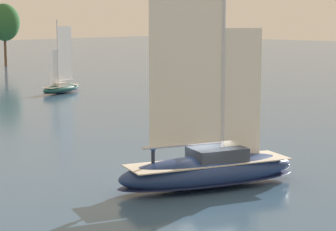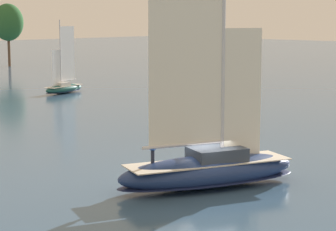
{
  "view_description": "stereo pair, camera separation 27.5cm",
  "coord_description": "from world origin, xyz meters",
  "px_view_note": "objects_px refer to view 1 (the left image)",
  "views": [
    {
      "loc": [
        -27.22,
        -21.89,
        9.25
      ],
      "look_at": [
        0.0,
        3.0,
        3.66
      ],
      "focal_mm": 70.0,
      "sensor_mm": 36.0,
      "label": 1
    },
    {
      "loc": [
        -27.04,
        -22.09,
        9.25
      ],
      "look_at": [
        0.0,
        3.0,
        3.66
      ],
      "focal_mm": 70.0,
      "sensor_mm": 36.0,
      "label": 2
    }
  ],
  "objects_px": {
    "sailboat_main": "(209,167)",
    "motor_tender": "(220,130)",
    "sailboat_moored_near_marina": "(61,87)",
    "tree_shore_left": "(4,22)"
  },
  "relations": [
    {
      "from": "tree_shore_left",
      "to": "sailboat_main",
      "type": "bearing_deg",
      "value": -117.19
    },
    {
      "from": "tree_shore_left",
      "to": "motor_tender",
      "type": "xyz_separation_m",
      "value": [
        -30.16,
        -74.39,
        -7.69
      ]
    },
    {
      "from": "sailboat_moored_near_marina",
      "to": "motor_tender",
      "type": "height_order",
      "value": "sailboat_moored_near_marina"
    },
    {
      "from": "tree_shore_left",
      "to": "sailboat_main",
      "type": "height_order",
      "value": "sailboat_main"
    },
    {
      "from": "sailboat_moored_near_marina",
      "to": "tree_shore_left",
      "type": "bearing_deg",
      "value": 64.23
    },
    {
      "from": "sailboat_main",
      "to": "sailboat_moored_near_marina",
      "type": "height_order",
      "value": "sailboat_main"
    },
    {
      "from": "sailboat_main",
      "to": "sailboat_moored_near_marina",
      "type": "bearing_deg",
      "value": 61.4
    },
    {
      "from": "sailboat_main",
      "to": "motor_tender",
      "type": "relative_size",
      "value": 3.54
    },
    {
      "from": "sailboat_moored_near_marina",
      "to": "sailboat_main",
      "type": "bearing_deg",
      "value": -118.6
    },
    {
      "from": "sailboat_moored_near_marina",
      "to": "motor_tender",
      "type": "distance_m",
      "value": 33.44
    }
  ]
}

